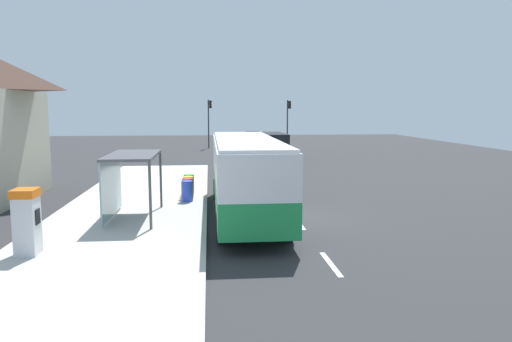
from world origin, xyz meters
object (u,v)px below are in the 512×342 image
white_van (272,144)px  recycling_bin_green (189,184)px  recycling_bin_blue (187,191)px  traffic_light_near_side (288,117)px  ticket_machine (27,221)px  sedan_far (264,145)px  bus_shelter (125,169)px  traffic_light_far_side (209,116)px  bus (246,172)px  recycling_bin_red (188,189)px  sedan_near (253,137)px  recycling_bin_yellow (188,186)px

white_van → recycling_bin_green: size_ratio=5.54×
recycling_bin_blue → recycling_bin_green: (0.00, 2.10, 0.00)m
traffic_light_near_side → ticket_machine: bearing=-110.0°
sedan_far → white_van: bearing=-90.8°
bus_shelter → traffic_light_far_side: bearing=84.5°
recycling_bin_blue → traffic_light_near_side: traffic_light_near_side is taller
bus → white_van: size_ratio=2.09×
recycling_bin_red → white_van: bearing=70.5°
sedan_near → recycling_bin_yellow: (-6.50, -36.97, -0.14)m
sedan_near → recycling_bin_yellow: bearing=-100.0°
bus → recycling_bin_red: 4.35m
white_van → ticket_machine: 28.57m
white_van → bus_shelter: 23.58m
ticket_machine → recycling_bin_red: 9.44m
recycling_bin_green → traffic_light_far_side: traffic_light_far_side is taller
sedan_far → recycling_bin_yellow: bearing=-105.0°
sedan_near → traffic_light_near_side: size_ratio=0.85×
white_van → sedan_far: size_ratio=1.19×
ticket_machine → sedan_near: bearing=76.8°
recycling_bin_blue → recycling_bin_green: bearing=90.0°
white_van → traffic_light_far_side: bearing=112.9°
sedan_near → bus_shelter: bearing=-101.9°
bus → traffic_light_near_side: traffic_light_near_side is taller
white_van → traffic_light_far_side: traffic_light_far_side is taller
traffic_light_far_side → recycling_bin_red: bearing=-92.0°
sedan_far → traffic_light_near_side: 6.50m
white_van → recycling_bin_blue: 19.88m
sedan_far → recycling_bin_blue: bearing=-104.3°
sedan_far → recycling_bin_blue: (-6.50, -25.59, -0.14)m
sedan_near → sedan_far: same height
recycling_bin_red → bus_shelter: size_ratio=0.24×
sedan_far → recycling_bin_blue: size_ratio=4.65×
recycling_bin_red → traffic_light_near_side: bearing=72.0°
ticket_machine → sedan_far: bearing=72.1°
bus → ticket_machine: bus is taller
bus → white_van: bearing=79.7°
traffic_light_far_side → white_van: bearing=-67.1°
ticket_machine → bus_shelter: bus_shelter is taller
recycling_bin_blue → traffic_light_far_side: traffic_light_far_side is taller
recycling_bin_blue → recycling_bin_yellow: 1.40m
traffic_light_near_side → bus: bearing=-102.2°
bus → recycling_bin_red: bearing=126.5°
ticket_machine → traffic_light_near_side: bearing=70.0°
sedan_near → recycling_bin_blue: size_ratio=4.69×
sedan_near → recycling_bin_green: (-6.50, -36.27, -0.14)m
recycling_bin_green → bus_shelter: size_ratio=0.24×
traffic_light_near_side → bus_shelter: size_ratio=1.31×
sedan_near → traffic_light_far_side: 9.25m
bus_shelter → recycling_bin_red: bearing=60.0°
sedan_near → bus_shelter: size_ratio=1.11×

